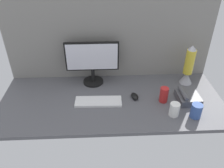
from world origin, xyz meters
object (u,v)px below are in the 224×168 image
(mug_red_plastic, at_px, (164,95))
(mug_ceramic_blue, at_px, (196,111))
(keyboard, at_px, (98,102))
(monitor, at_px, (92,61))
(lava_lamp, at_px, (188,68))
(mug_ceramic_white, at_px, (174,110))
(mouse, at_px, (135,96))
(desk_phone, at_px, (187,97))

(mug_red_plastic, relative_size, mug_ceramic_blue, 1.14)
(keyboard, distance_m, mug_ceramic_blue, 0.74)
(monitor, xyz_separation_m, lava_lamp, (0.83, -0.05, -0.07))
(mug_ceramic_white, xyz_separation_m, lava_lamp, (0.23, 0.43, 0.10))
(keyboard, relative_size, lava_lamp, 1.02)
(mouse, relative_size, mug_ceramic_white, 0.92)
(monitor, xyz_separation_m, keyboard, (0.05, -0.31, -0.21))
(mug_ceramic_blue, relative_size, desk_phone, 0.56)
(mug_ceramic_blue, bearing_deg, mouse, 149.22)
(monitor, height_order, keyboard, monitor)
(mug_ceramic_blue, bearing_deg, mug_ceramic_white, 171.08)
(mug_red_plastic, height_order, lava_lamp, lava_lamp)
(mug_ceramic_blue, height_order, lava_lamp, lava_lamp)
(mug_ceramic_white, distance_m, mug_ceramic_blue, 0.16)
(monitor, xyz_separation_m, mug_ceramic_blue, (0.76, -0.51, -0.16))
(mug_ceramic_white, height_order, desk_phone, mug_ceramic_white)
(lava_lamp, bearing_deg, monitor, 176.53)
(monitor, bearing_deg, lava_lamp, -3.47)
(keyboard, bearing_deg, mug_ceramic_white, -15.88)
(mouse, distance_m, desk_phone, 0.42)
(mug_ceramic_white, height_order, mug_ceramic_blue, mug_ceramic_blue)
(desk_phone, bearing_deg, mug_ceramic_blue, -91.14)
(mug_ceramic_white, bearing_deg, mug_red_plastic, 102.74)
(keyboard, relative_size, desk_phone, 1.89)
(mug_ceramic_white, bearing_deg, desk_phone, 47.49)
(monitor, bearing_deg, mug_ceramic_white, -38.51)
(mug_ceramic_blue, distance_m, lava_lamp, 0.47)
(mouse, distance_m, lava_lamp, 0.55)
(lava_lamp, xyz_separation_m, desk_phone, (-0.07, -0.26, -0.12))
(mug_ceramic_white, distance_m, mug_red_plastic, 0.18)
(mug_red_plastic, xyz_separation_m, desk_phone, (0.20, 0.00, -0.03))
(mug_red_plastic, relative_size, desk_phone, 0.65)
(mug_ceramic_blue, xyz_separation_m, desk_phone, (0.00, 0.20, -0.02))
(mug_red_plastic, xyz_separation_m, mug_ceramic_blue, (0.19, -0.20, -0.01))
(monitor, relative_size, desk_phone, 2.34)
(lava_lamp, bearing_deg, keyboard, -161.97)
(lava_lamp, relative_size, desk_phone, 1.86)
(lava_lamp, bearing_deg, mouse, -156.99)
(monitor, height_order, mug_ceramic_blue, monitor)
(mug_red_plastic, bearing_deg, desk_phone, 0.19)
(monitor, xyz_separation_m, desk_phone, (0.76, -0.31, -0.19))
(keyboard, bearing_deg, mug_red_plastic, 1.07)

